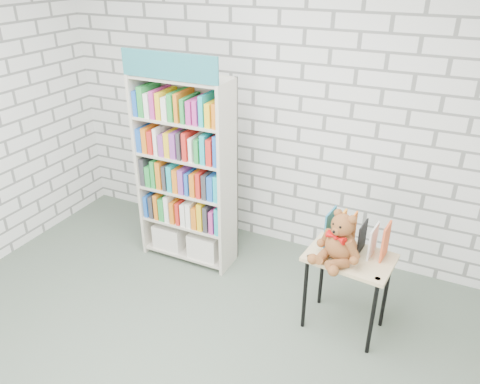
% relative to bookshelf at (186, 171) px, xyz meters
% --- Properties ---
extents(ground, '(4.50, 4.50, 0.00)m').
position_rel_bookshelf_xyz_m(ground, '(0.60, -1.36, -0.91)').
color(ground, '#4E5C4E').
rests_on(ground, ground).
extents(room_shell, '(4.52, 4.02, 2.81)m').
position_rel_bookshelf_xyz_m(room_shell, '(0.60, -1.36, 0.87)').
color(room_shell, silver).
rests_on(room_shell, ground).
extents(bookshelf, '(0.89, 0.35, 2.00)m').
position_rel_bookshelf_xyz_m(bookshelf, '(0.00, 0.00, 0.00)').
color(bookshelf, beige).
rests_on(bookshelf, ground).
extents(display_table, '(0.67, 0.50, 0.67)m').
position_rel_bookshelf_xyz_m(display_table, '(1.61, -0.34, -0.33)').
color(display_table, tan).
rests_on(display_table, ground).
extents(table_books, '(0.45, 0.24, 0.26)m').
position_rel_bookshelf_xyz_m(table_books, '(1.62, -0.24, -0.11)').
color(table_books, '#216D8F').
rests_on(table_books, display_table).
extents(teddy_bear, '(0.36, 0.35, 0.39)m').
position_rel_bookshelf_xyz_m(teddy_bear, '(1.54, -0.43, -0.08)').
color(teddy_bear, brown).
rests_on(teddy_bear, display_table).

